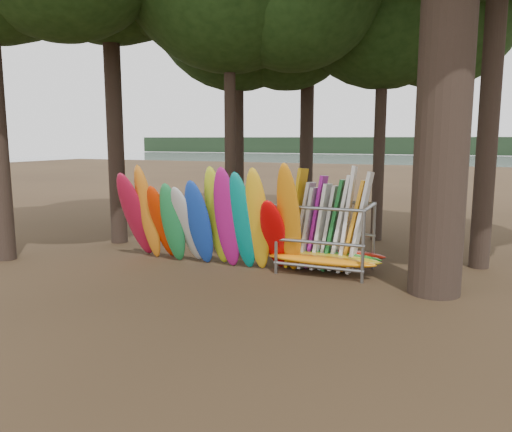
% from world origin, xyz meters
% --- Properties ---
extents(ground, '(120.00, 120.00, 0.00)m').
position_xyz_m(ground, '(0.00, 0.00, 0.00)').
color(ground, '#47331E').
rests_on(ground, ground).
extents(lake, '(160.00, 160.00, 0.00)m').
position_xyz_m(lake, '(0.00, 60.00, 0.00)').
color(lake, gray).
rests_on(lake, ground).
extents(far_shore, '(160.00, 4.00, 4.00)m').
position_xyz_m(far_shore, '(0.00, 110.00, 2.00)').
color(far_shore, black).
rests_on(far_shore, ground).
extents(oak_1, '(7.52, 7.52, 11.95)m').
position_xyz_m(oak_1, '(-2.73, 6.25, 8.66)').
color(oak_1, black).
rests_on(oak_1, ground).
extents(kayak_row, '(5.68, 1.81, 3.18)m').
position_xyz_m(kayak_row, '(-1.06, 0.62, 1.32)').
color(kayak_row, '#B01334').
rests_on(kayak_row, ground).
extents(storage_rack, '(3.13, 1.56, 2.92)m').
position_xyz_m(storage_rack, '(2.18, 1.44, 0.91)').
color(storage_rack, gray).
rests_on(storage_rack, ground).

